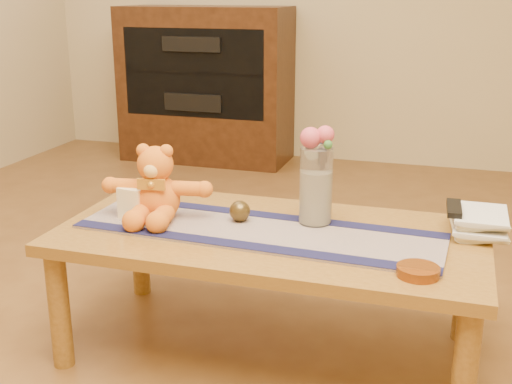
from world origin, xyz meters
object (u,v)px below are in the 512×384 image
(bronze_ball, at_px, (240,211))
(glass_vase, at_px, (316,186))
(book_bottom, at_px, (452,229))
(amber_dish, at_px, (418,271))
(teddy_bear, at_px, (157,183))
(tv_remote, at_px, (454,208))
(pillar_candle, at_px, (136,201))

(bronze_ball, bearing_deg, glass_vase, 13.88)
(bronze_ball, distance_m, book_bottom, 0.71)
(amber_dish, bearing_deg, teddy_bear, 166.48)
(amber_dish, bearing_deg, book_bottom, 78.07)
(glass_vase, relative_size, tv_remote, 1.62)
(tv_remote, bearing_deg, teddy_bear, -173.26)
(pillar_candle, xyz_separation_m, bronze_ball, (0.36, 0.06, -0.02))
(teddy_bear, height_order, bronze_ball, teddy_bear)
(bronze_ball, height_order, amber_dish, bronze_ball)
(bronze_ball, distance_m, tv_remote, 0.71)
(amber_dish, bearing_deg, bronze_ball, 157.02)
(teddy_bear, relative_size, glass_vase, 1.39)
(pillar_candle, xyz_separation_m, amber_dish, (0.97, -0.20, -0.05))
(tv_remote, height_order, amber_dish, tv_remote)
(glass_vase, height_order, tv_remote, glass_vase)
(teddy_bear, xyz_separation_m, tv_remote, (0.98, 0.16, -0.05))
(teddy_bear, xyz_separation_m, pillar_candle, (-0.07, -0.02, -0.07))
(teddy_bear, height_order, amber_dish, teddy_bear)
(glass_vase, bearing_deg, teddy_bear, -168.83)
(pillar_candle, relative_size, tv_remote, 0.68)
(bronze_ball, bearing_deg, teddy_bear, -171.23)
(pillar_candle, xyz_separation_m, book_bottom, (1.05, 0.19, -0.05))
(tv_remote, xyz_separation_m, amber_dish, (-0.08, -0.38, -0.07))
(glass_vase, xyz_separation_m, book_bottom, (0.45, 0.07, -0.13))
(tv_remote, bearing_deg, pillar_candle, -173.01)
(teddy_bear, relative_size, amber_dish, 3.00)
(amber_dish, bearing_deg, glass_vase, 138.58)
(book_bottom, bearing_deg, pillar_candle, -175.48)
(tv_remote, relative_size, amber_dish, 1.33)
(pillar_candle, bearing_deg, teddy_bear, 13.07)
(amber_dish, bearing_deg, pillar_candle, 168.47)
(glass_vase, relative_size, book_bottom, 1.17)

